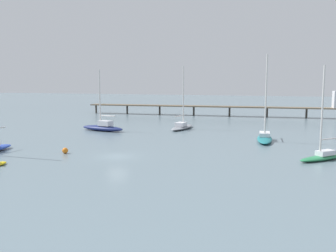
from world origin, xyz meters
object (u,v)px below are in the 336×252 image
sailboat_green (323,154)px  sailboat_gray (182,126)px  sailboat_navy (103,127)px  pier (253,104)px  mooring_buoy_outer (65,151)px  sailboat_teal (265,136)px

sailboat_green → sailboat_gray: 31.67m
sailboat_navy → sailboat_green: sailboat_navy is taller
sailboat_navy → pier: bearing=56.9°
mooring_buoy_outer → pier: bearing=72.5°
sailboat_navy → sailboat_teal: 29.58m
sailboat_navy → sailboat_teal: bearing=-4.0°
sailboat_navy → sailboat_gray: (13.35, 7.22, -0.12)m
mooring_buoy_outer → sailboat_teal: bearing=37.9°
sailboat_gray → mooring_buoy_outer: 28.66m
sailboat_green → mooring_buoy_outer: size_ratio=14.69×
pier → sailboat_gray: 31.45m
sailboat_navy → mooring_buoy_outer: 21.29m
sailboat_navy → sailboat_gray: bearing=28.4°
pier → mooring_buoy_outer: (-18.04, -57.17, -2.86)m
sailboat_navy → sailboat_green: size_ratio=1.03×
sailboat_green → sailboat_navy: bearing=159.3°
sailboat_navy → sailboat_teal: size_ratio=0.86×
sailboat_navy → mooring_buoy_outer: sailboat_navy is taller
pier → mooring_buoy_outer: bearing=-107.5°
sailboat_green → sailboat_gray: sailboat_gray is taller
sailboat_gray → mooring_buoy_outer: sailboat_gray is taller
pier → sailboat_teal: bearing=-81.8°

